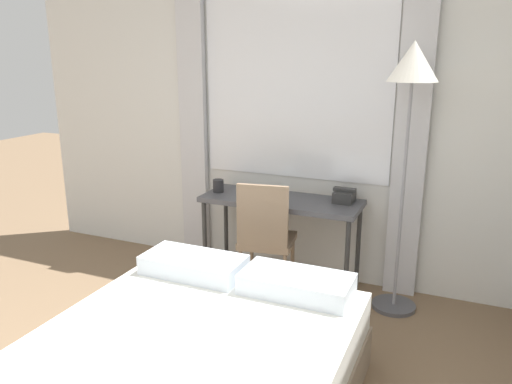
# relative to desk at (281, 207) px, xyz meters

# --- Properties ---
(wall_back_with_window) EXTENTS (4.77, 0.13, 2.70)m
(wall_back_with_window) POSITION_rel_desk_xyz_m (-0.12, 0.31, 0.69)
(wall_back_with_window) COLOR silver
(wall_back_with_window) RESTS_ON ground_plane
(desk) EXTENTS (1.26, 0.47, 0.74)m
(desk) POSITION_rel_desk_xyz_m (0.00, 0.00, 0.00)
(desk) COLOR #4C4C51
(desk) RESTS_ON ground_plane
(desk_chair) EXTENTS (0.46, 0.46, 0.93)m
(desk_chair) POSITION_rel_desk_xyz_m (-0.03, -0.25, -0.15)
(desk_chair) COLOR #8C7259
(desk_chair) RESTS_ON ground_plane
(standing_lamp) EXTENTS (0.34, 0.34, 1.92)m
(standing_lamp) POSITION_rel_desk_xyz_m (0.92, -0.03, 0.93)
(standing_lamp) COLOR #4C4C51
(standing_lamp) RESTS_ON ground_plane
(telephone) EXTENTS (0.17, 0.19, 0.11)m
(telephone) POSITION_rel_desk_xyz_m (0.48, 0.10, 0.12)
(telephone) COLOR #2D2D2D
(telephone) RESTS_ON desk
(book) EXTENTS (0.28, 0.25, 0.02)m
(book) POSITION_rel_desk_xyz_m (-0.11, -0.04, 0.08)
(book) COLOR #33664C
(book) RESTS_ON desk
(mug) EXTENTS (0.09, 0.09, 0.10)m
(mug) POSITION_rel_desk_xyz_m (-0.54, -0.03, 0.12)
(mug) COLOR #262628
(mug) RESTS_ON desk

